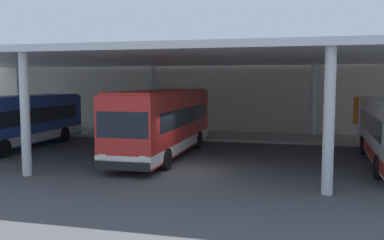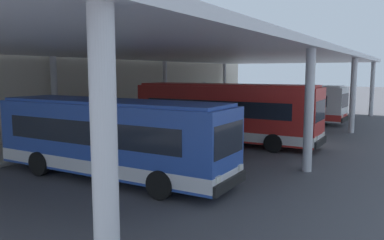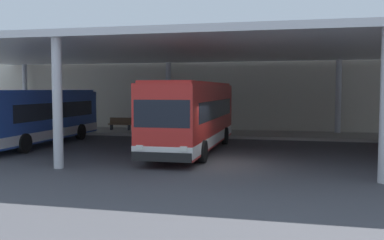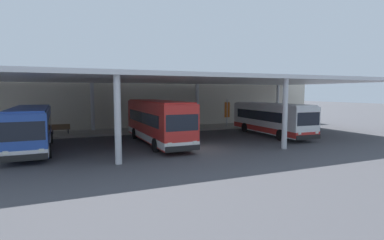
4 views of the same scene
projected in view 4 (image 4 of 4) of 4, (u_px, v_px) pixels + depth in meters
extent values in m
plane|color=#47474C|center=(196.00, 149.00, 22.60)|extent=(200.00, 200.00, 0.00)
cube|color=#A39E93|center=(153.00, 130.00, 33.34)|extent=(42.00, 4.50, 0.18)
cube|color=beige|center=(145.00, 101.00, 36.02)|extent=(48.00, 1.60, 6.52)
cube|color=silver|center=(171.00, 79.00, 27.13)|extent=(40.00, 17.00, 0.30)
cylinder|color=silver|center=(118.00, 120.00, 17.64)|extent=(0.40, 0.40, 5.25)
cylinder|color=silver|center=(93.00, 107.00, 32.28)|extent=(0.40, 0.40, 5.25)
cylinder|color=silver|center=(285.00, 114.00, 22.50)|extent=(0.40, 0.40, 5.25)
cylinder|color=silver|center=(197.00, 105.00, 37.13)|extent=(0.40, 0.40, 5.25)
cylinder|color=silver|center=(278.00, 104.00, 41.99)|extent=(0.40, 0.40, 5.25)
cube|color=#284CA8|center=(31.00, 128.00, 21.70)|extent=(2.64, 10.43, 2.70)
cube|color=silver|center=(31.00, 141.00, 21.79)|extent=(2.66, 10.45, 0.50)
cube|color=black|center=(31.00, 123.00, 21.81)|extent=(2.66, 8.56, 0.90)
cube|color=black|center=(23.00, 131.00, 16.99)|extent=(2.30, 0.15, 1.10)
cube|color=black|center=(24.00, 158.00, 17.04)|extent=(2.45, 0.19, 0.36)
cube|color=#2A50B0|center=(30.00, 108.00, 21.57)|extent=(2.44, 10.01, 0.12)
cube|color=yellow|center=(22.00, 117.00, 16.94)|extent=(1.75, 0.14, 0.28)
cube|color=white|center=(5.00, 153.00, 16.65)|extent=(0.28, 0.08, 0.20)
cube|color=white|center=(42.00, 150.00, 17.38)|extent=(0.28, 0.08, 0.20)
cylinder|color=black|center=(5.00, 154.00, 18.38)|extent=(0.29, 1.00, 1.00)
cylinder|color=black|center=(49.00, 151.00, 19.38)|extent=(0.29, 1.00, 1.00)
cylinder|color=black|center=(17.00, 140.00, 23.91)|extent=(0.29, 1.00, 1.00)
cylinder|color=black|center=(51.00, 138.00, 24.91)|extent=(0.29, 1.00, 1.00)
cube|color=red|center=(157.00, 121.00, 24.88)|extent=(2.56, 11.21, 3.10)
cube|color=white|center=(158.00, 135.00, 24.99)|extent=(2.58, 11.23, 0.50)
cube|color=black|center=(157.00, 117.00, 24.99)|extent=(2.59, 9.20, 0.90)
cube|color=black|center=(182.00, 123.00, 19.79)|extent=(2.30, 0.13, 1.10)
cube|color=black|center=(183.00, 148.00, 19.86)|extent=(2.45, 0.17, 0.36)
cube|color=red|center=(157.00, 101.00, 24.73)|extent=(2.35, 10.76, 0.12)
cube|color=yellow|center=(182.00, 107.00, 19.72)|extent=(1.75, 0.13, 0.28)
cube|color=white|center=(170.00, 144.00, 19.48)|extent=(0.28, 0.08, 0.20)
cube|color=white|center=(195.00, 142.00, 20.20)|extent=(0.28, 0.08, 0.20)
cylinder|color=black|center=(155.00, 145.00, 21.36)|extent=(0.29, 1.00, 1.00)
cylinder|color=black|center=(187.00, 143.00, 22.33)|extent=(0.29, 1.00, 1.00)
cylinder|color=black|center=(135.00, 134.00, 27.34)|extent=(0.29, 1.00, 1.00)
cylinder|color=black|center=(160.00, 132.00, 28.31)|extent=(0.29, 1.00, 1.00)
cube|color=white|center=(271.00, 118.00, 29.67)|extent=(2.98, 10.51, 2.70)
cube|color=red|center=(271.00, 128.00, 29.76)|extent=(3.01, 10.53, 0.50)
cube|color=black|center=(270.00, 115.00, 29.78)|extent=(2.94, 8.64, 0.90)
cube|color=black|center=(308.00, 119.00, 24.84)|extent=(2.30, 0.23, 1.10)
cube|color=black|center=(308.00, 137.00, 24.89)|extent=(2.45, 0.27, 0.36)
cube|color=white|center=(271.00, 104.00, 29.54)|extent=(2.77, 10.08, 0.12)
cube|color=yellow|center=(308.00, 109.00, 24.79)|extent=(1.75, 0.20, 0.28)
cube|color=white|center=(300.00, 133.00, 24.55)|extent=(0.28, 0.09, 0.20)
cube|color=white|center=(317.00, 132.00, 25.18)|extent=(0.28, 0.09, 0.20)
cylinder|color=black|center=(281.00, 135.00, 26.34)|extent=(0.33, 1.01, 1.00)
cylinder|color=black|center=(303.00, 134.00, 27.20)|extent=(0.33, 1.01, 1.00)
cylinder|color=black|center=(245.00, 128.00, 32.02)|extent=(0.33, 1.01, 1.00)
cylinder|color=black|center=(265.00, 127.00, 32.87)|extent=(0.33, 1.01, 1.00)
cube|color=brown|center=(60.00, 129.00, 29.59)|extent=(1.80, 0.44, 0.08)
cube|color=brown|center=(60.00, 126.00, 29.75)|extent=(1.80, 0.06, 0.44)
cube|color=#2D2D33|center=(53.00, 132.00, 29.33)|extent=(0.10, 0.36, 0.45)
cube|color=#2D2D33|center=(68.00, 131.00, 29.89)|extent=(0.10, 0.36, 0.45)
cylinder|color=maroon|center=(18.00, 131.00, 27.82)|extent=(0.48, 0.48, 0.90)
cylinder|color=black|center=(18.00, 126.00, 27.78)|extent=(0.52, 0.52, 0.08)
cylinder|color=#B2B2B7|center=(227.00, 113.00, 35.97)|extent=(0.12, 0.12, 3.20)
cube|color=orange|center=(227.00, 110.00, 35.92)|extent=(0.70, 0.04, 1.80)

